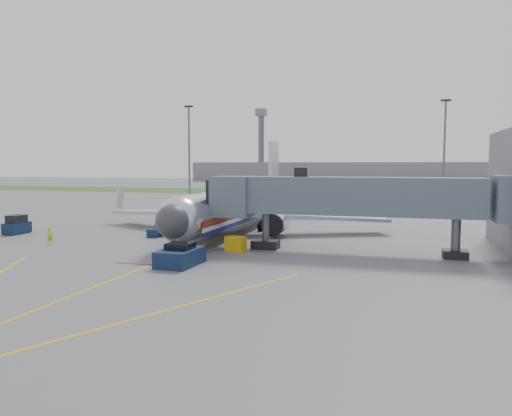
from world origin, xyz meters
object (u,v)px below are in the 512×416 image
(pushback_tug, at_px, (180,256))
(airliner, at_px, (237,206))
(belt_loader, at_px, (159,231))
(ramp_worker, at_px, (50,236))
(baggage_tug, at_px, (17,226))

(pushback_tug, bearing_deg, airliner, 96.35)
(belt_loader, height_order, ramp_worker, belt_loader)
(airliner, relative_size, belt_loader, 9.29)
(pushback_tug, height_order, ramp_worker, pushback_tug)
(pushback_tug, distance_m, baggage_tug, 25.03)
(airliner, relative_size, pushback_tug, 9.19)
(airliner, distance_m, baggage_tug, 22.75)
(baggage_tug, height_order, ramp_worker, baggage_tug)
(pushback_tug, relative_size, baggage_tug, 1.37)
(airliner, xyz_separation_m, ramp_worker, (-13.05, -13.49, -1.87))
(pushback_tug, distance_m, belt_loader, 15.40)
(belt_loader, bearing_deg, pushback_tug, -57.06)
(baggage_tug, bearing_deg, airliner, 22.91)
(pushback_tug, bearing_deg, belt_loader, 122.94)
(airliner, xyz_separation_m, pushback_tug, (2.09, -18.75, -1.98))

